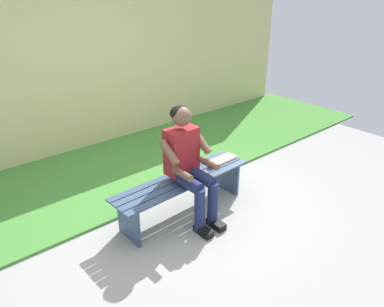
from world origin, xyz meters
TOP-DOWN VIEW (x-y plane):
  - grass_strip at (0.00, -1.34)m, footprint 9.00×1.98m
  - brick_wall at (0.50, -2.45)m, footprint 9.50×0.24m
  - bench_near at (0.00, 0.00)m, footprint 1.67×0.46m
  - person_seated at (0.00, 0.10)m, footprint 0.50×0.69m
  - apple at (-0.40, 0.01)m, footprint 0.07×0.07m
  - book_open at (-0.61, -0.03)m, footprint 0.42×0.17m

SIDE VIEW (x-z plane):
  - grass_strip at x=0.00m, z-range 0.00..0.03m
  - bench_near at x=0.00m, z-range 0.11..0.54m
  - book_open at x=-0.61m, z-range 0.43..0.45m
  - apple at x=-0.40m, z-range 0.43..0.50m
  - person_seated at x=0.00m, z-range 0.06..1.29m
  - brick_wall at x=0.50m, z-range 0.00..2.59m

